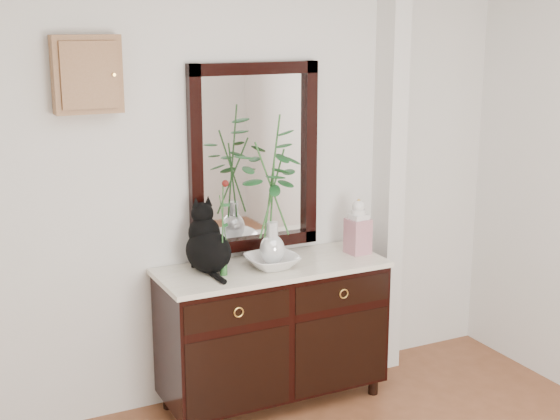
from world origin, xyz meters
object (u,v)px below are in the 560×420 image
cat (208,238)px  lotus_bowl (272,261)px  ginger_jar (358,226)px  sideboard (272,327)px

cat → lotus_bowl: cat is taller
cat → ginger_jar: cat is taller
cat → sideboard: bearing=-12.5°
sideboard → cat: size_ratio=3.40×
sideboard → cat: bearing=169.9°
sideboard → ginger_jar: 0.79m
ginger_jar → lotus_bowl: bearing=-177.0°
lotus_bowl → cat: bearing=163.7°
cat → ginger_jar: (0.93, -0.07, -0.03)m
cat → lotus_bowl: (0.35, -0.10, -0.16)m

